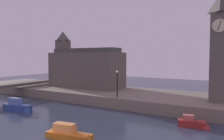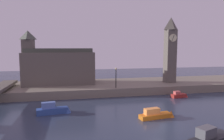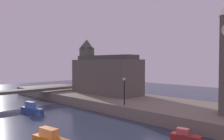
# 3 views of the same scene
# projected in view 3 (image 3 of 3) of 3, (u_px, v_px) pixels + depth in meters

# --- Properties ---
(far_embankment) EXTENTS (70.00, 12.00, 1.50)m
(far_embankment) POSITION_uv_depth(u_px,v_px,m) (155.00, 107.00, 33.32)
(far_embankment) COLOR slate
(far_embankment) RESTS_ON ground
(parliament_hall) EXTENTS (13.84, 5.81, 10.58)m
(parliament_hall) POSITION_uv_depth(u_px,v_px,m) (104.00, 74.00, 42.78)
(parliament_hall) COLOR #5B544C
(parliament_hall) RESTS_ON far_embankment
(streetlamp) EXTENTS (0.36, 0.36, 3.70)m
(streetlamp) POSITION_uv_depth(u_px,v_px,m) (124.00, 88.00, 30.78)
(streetlamp) COLOR black
(streetlamp) RESTS_ON far_embankment
(boat_patrol_orange) EXTENTS (4.88, 1.77, 1.52)m
(boat_patrol_orange) POSITION_uv_depth(u_px,v_px,m) (54.00, 140.00, 20.12)
(boat_patrol_orange) COLOR orange
(boat_patrol_orange) RESTS_ON ground
(boat_dinghy_red) EXTENTS (3.28, 1.44, 1.14)m
(boat_dinghy_red) POSITION_uv_depth(u_px,v_px,m) (188.00, 137.00, 20.80)
(boat_dinghy_red) COLOR maroon
(boat_dinghy_red) RESTS_ON ground
(boat_tour_blue) EXTENTS (4.66, 1.67, 1.69)m
(boat_tour_blue) POSITION_uv_depth(u_px,v_px,m) (33.00, 110.00, 32.38)
(boat_tour_blue) COLOR #2D4C93
(boat_tour_blue) RESTS_ON ground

